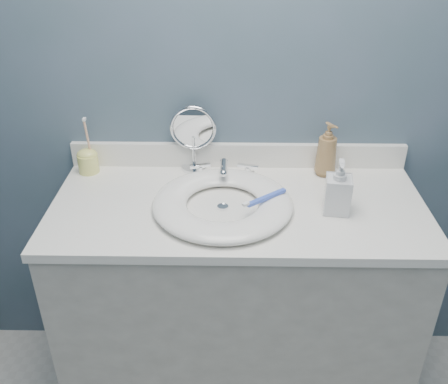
{
  "coord_description": "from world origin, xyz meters",
  "views": [
    {
      "loc": [
        -0.02,
        -0.41,
        1.74
      ],
      "look_at": [
        -0.05,
        0.94,
        0.94
      ],
      "focal_mm": 40.0,
      "sensor_mm": 36.0,
      "label": 1
    }
  ],
  "objects_px": {
    "makeup_mirror": "(193,135)",
    "soap_bottle_amber": "(327,149)",
    "soap_bottle_clear": "(339,187)",
    "toothbrush_holder": "(88,160)"
  },
  "relations": [
    {
      "from": "toothbrush_holder",
      "to": "soap_bottle_amber",
      "type": "bearing_deg",
      "value": -0.07
    },
    {
      "from": "soap_bottle_amber",
      "to": "soap_bottle_clear",
      "type": "distance_m",
      "value": 0.25
    },
    {
      "from": "soap_bottle_clear",
      "to": "toothbrush_holder",
      "type": "xyz_separation_m",
      "value": [
        -0.85,
        0.25,
        -0.04
      ]
    },
    {
      "from": "toothbrush_holder",
      "to": "makeup_mirror",
      "type": "bearing_deg",
      "value": 4.75
    },
    {
      "from": "makeup_mirror",
      "to": "soap_bottle_clear",
      "type": "distance_m",
      "value": 0.55
    },
    {
      "from": "soap_bottle_clear",
      "to": "toothbrush_holder",
      "type": "distance_m",
      "value": 0.89
    },
    {
      "from": "soap_bottle_amber",
      "to": "soap_bottle_clear",
      "type": "bearing_deg",
      "value": -124.24
    },
    {
      "from": "makeup_mirror",
      "to": "soap_bottle_amber",
      "type": "height_order",
      "value": "makeup_mirror"
    },
    {
      "from": "soap_bottle_amber",
      "to": "toothbrush_holder",
      "type": "bearing_deg",
      "value": 146.15
    },
    {
      "from": "makeup_mirror",
      "to": "soap_bottle_amber",
      "type": "bearing_deg",
      "value": -3.37
    }
  ]
}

